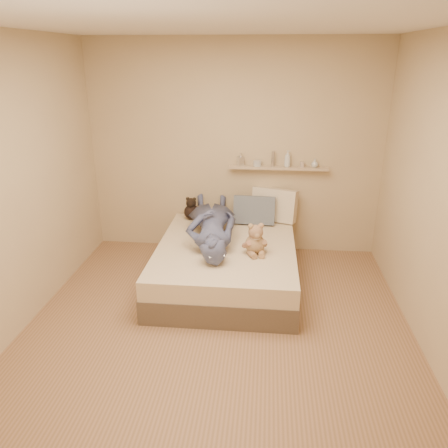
# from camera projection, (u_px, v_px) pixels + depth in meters

# --- Properties ---
(room) EXTENTS (3.80, 3.80, 3.80)m
(room) POSITION_uv_depth(u_px,v_px,m) (216.00, 196.00, 3.60)
(room) COLOR #946B4C
(room) RESTS_ON ground
(bed) EXTENTS (1.50, 1.90, 0.45)m
(bed) POSITION_uv_depth(u_px,v_px,m) (226.00, 263.00, 4.85)
(bed) COLOR brown
(bed) RESTS_ON floor
(game_console) EXTENTS (0.17, 0.11, 0.05)m
(game_console) POSITION_uv_depth(u_px,v_px,m) (216.00, 254.00, 4.22)
(game_console) COLOR silver
(game_console) RESTS_ON bed
(teddy_bear) EXTENTS (0.27, 0.28, 0.34)m
(teddy_bear) POSITION_uv_depth(u_px,v_px,m) (255.00, 241.00, 4.50)
(teddy_bear) COLOR #9A7A54
(teddy_bear) RESTS_ON bed
(dark_plush) EXTENTS (0.19, 0.19, 0.29)m
(dark_plush) POSITION_uv_depth(u_px,v_px,m) (191.00, 210.00, 5.47)
(dark_plush) COLOR black
(dark_plush) RESTS_ON bed
(pillow_cream) EXTENTS (0.59, 0.39, 0.42)m
(pillow_cream) POSITION_uv_depth(u_px,v_px,m) (274.00, 205.00, 5.42)
(pillow_cream) COLOR beige
(pillow_cream) RESTS_ON bed
(pillow_grey) EXTENTS (0.51, 0.24, 0.36)m
(pillow_grey) POSITION_uv_depth(u_px,v_px,m) (254.00, 210.00, 5.32)
(pillow_grey) COLOR slate
(pillow_grey) RESTS_ON bed
(person) EXTENTS (0.77, 1.60, 0.37)m
(person) POSITION_uv_depth(u_px,v_px,m) (211.00, 223.00, 4.86)
(person) COLOR #4D5379
(person) RESTS_ON bed
(wall_shelf) EXTENTS (1.20, 0.12, 0.03)m
(wall_shelf) POSITION_uv_depth(u_px,v_px,m) (278.00, 168.00, 5.32)
(wall_shelf) COLOR tan
(wall_shelf) RESTS_ON wall_back
(shelf_bottles) EXTENTS (1.01, 0.12, 0.20)m
(shelf_bottles) POSITION_uv_depth(u_px,v_px,m) (277.00, 161.00, 5.30)
(shelf_bottles) COLOR silver
(shelf_bottles) RESTS_ON wall_shelf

